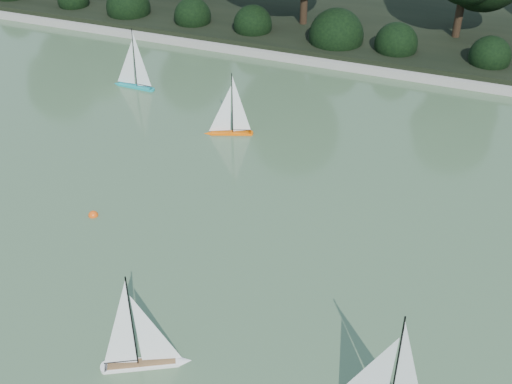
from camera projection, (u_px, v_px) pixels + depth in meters
ground at (262, 339)px, 8.36m from camera, size 80.00×80.00×0.00m
pond_coping at (398, 73)px, 15.25m from camera, size 40.00×0.35×0.18m
far_bank at (426, 18)px, 18.30m from camera, size 40.00×8.00×0.30m
shrub_hedge at (407, 45)px, 15.74m from camera, size 29.10×1.10×1.10m
sailboat_white_b at (147, 351)px, 7.87m from camera, size 1.06×0.68×1.55m
sailboat_orange at (227, 124)px, 12.83m from camera, size 0.98×0.48×1.37m
sailboat_teal at (131, 77)px, 14.68m from camera, size 1.09×0.22×1.49m
race_buoy at (93, 215)px, 10.63m from camera, size 0.16×0.16×0.16m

